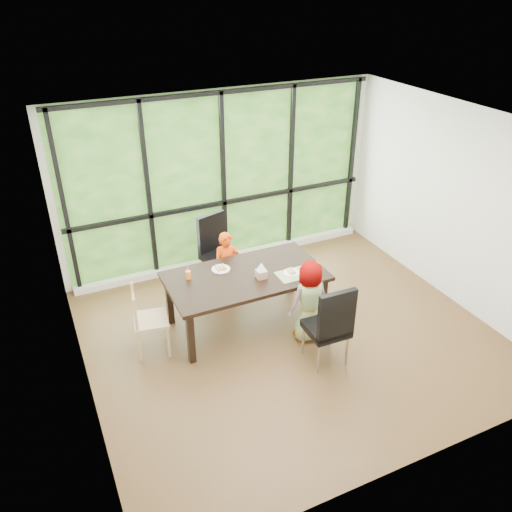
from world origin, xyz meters
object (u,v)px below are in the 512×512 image
(chair_window_leather, at_px, (220,252))
(child_older, at_px, (309,301))
(chair_end_beech, at_px, (151,320))
(orange_cup, at_px, (188,275))
(green_cup, at_px, (316,268))
(chair_interior_leather, at_px, (327,323))
(plate_far, at_px, (221,269))
(child_toddler, at_px, (227,267))
(tissue_box, at_px, (261,274))
(dining_table, at_px, (246,299))
(plate_near, at_px, (291,273))

(chair_window_leather, height_order, child_older, child_older)
(chair_end_beech, height_order, orange_cup, chair_end_beech)
(green_cup, bearing_deg, chair_interior_leather, -110.43)
(chair_window_leather, bearing_deg, orange_cup, -148.84)
(chair_end_beech, xyz_separation_m, plate_far, (1.02, 0.27, 0.31))
(chair_interior_leather, relative_size, chair_end_beech, 1.20)
(chair_window_leather, bearing_deg, child_older, -88.98)
(child_toddler, height_order, tissue_box, child_toddler)
(chair_interior_leather, height_order, tissue_box, chair_interior_leather)
(chair_interior_leather, relative_size, plate_far, 4.48)
(orange_cup, bearing_deg, child_toddler, 31.69)
(dining_table, distance_m, chair_window_leather, 1.06)
(child_toddler, bearing_deg, green_cup, -37.07)
(chair_window_leather, height_order, plate_far, chair_window_leather)
(chair_window_leather, height_order, plate_near, chair_window_leather)
(chair_window_leather, xyz_separation_m, chair_interior_leather, (0.50, -2.12, 0.00))
(green_cup, height_order, tissue_box, green_cup)
(chair_window_leather, relative_size, child_older, 0.99)
(child_older, relative_size, orange_cup, 10.33)
(dining_table, xyz_separation_m, chair_end_beech, (-1.26, -0.03, 0.08))
(dining_table, distance_m, child_toddler, 0.66)
(child_toddler, distance_m, green_cup, 1.31)
(green_cup, bearing_deg, tissue_box, 165.52)
(green_cup, relative_size, tissue_box, 1.04)
(child_older, bearing_deg, green_cup, -134.95)
(plate_far, height_order, plate_near, plate_far)
(plate_near, height_order, green_cup, green_cup)
(dining_table, xyz_separation_m, child_toddler, (0.00, 0.64, 0.14))
(plate_far, bearing_deg, plate_near, -30.09)
(chair_window_leather, distance_m, tissue_box, 1.23)
(plate_near, bearing_deg, child_toddler, 122.85)
(tissue_box, bearing_deg, child_older, -45.74)
(chair_end_beech, height_order, plate_near, chair_end_beech)
(orange_cup, bearing_deg, green_cup, -19.66)
(child_toddler, bearing_deg, plate_far, -108.97)
(child_toddler, relative_size, child_older, 0.95)
(child_toddler, bearing_deg, chair_end_beech, -139.96)
(chair_interior_leather, bearing_deg, child_older, -92.37)
(child_toddler, bearing_deg, dining_table, -77.89)
(chair_window_leather, relative_size, orange_cup, 10.23)
(chair_window_leather, distance_m, orange_cup, 1.14)
(child_toddler, relative_size, plate_far, 4.30)
(tissue_box, bearing_deg, green_cup, -14.48)
(child_toddler, xyz_separation_m, green_cup, (0.84, -0.97, 0.30))
(chair_end_beech, distance_m, child_toddler, 1.43)
(child_toddler, xyz_separation_m, tissue_box, (0.15, -0.79, 0.29))
(chair_window_leather, relative_size, tissue_box, 8.62)
(chair_end_beech, xyz_separation_m, tissue_box, (1.41, -0.12, 0.35))
(chair_window_leather, distance_m, chair_interior_leather, 2.18)
(child_older, bearing_deg, plate_far, -49.27)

